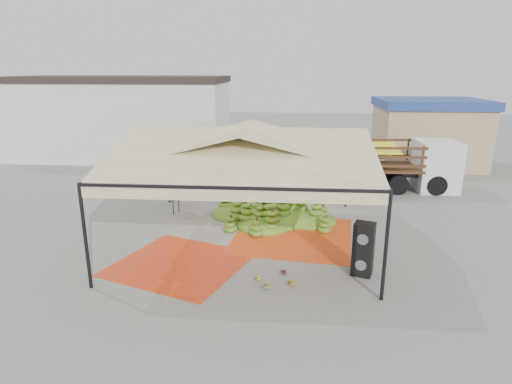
# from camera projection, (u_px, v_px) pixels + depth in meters

# --- Properties ---
(ground) EXTENTS (90.00, 90.00, 0.00)m
(ground) POSITION_uv_depth(u_px,v_px,m) (247.00, 238.00, 15.52)
(ground) COLOR slate
(ground) RESTS_ON ground
(canopy_tent) EXTENTS (8.10, 8.10, 4.00)m
(canopy_tent) POSITION_uv_depth(u_px,v_px,m) (247.00, 148.00, 14.60)
(canopy_tent) COLOR black
(canopy_tent) RESTS_ON ground
(building_white) EXTENTS (14.30, 6.30, 5.40)m
(building_white) POSITION_uv_depth(u_px,v_px,m) (121.00, 117.00, 28.94)
(building_white) COLOR silver
(building_white) RESTS_ON ground
(building_tan) EXTENTS (6.30, 5.30, 4.10)m
(building_tan) POSITION_uv_depth(u_px,v_px,m) (428.00, 132.00, 26.59)
(building_tan) COLOR tan
(building_tan) RESTS_ON ground
(tarp_left) EXTENTS (4.79, 4.69, 0.01)m
(tarp_left) POSITION_uv_depth(u_px,v_px,m) (180.00, 264.00, 13.45)
(tarp_left) COLOR red
(tarp_left) RESTS_ON ground
(tarp_right) EXTENTS (4.69, 4.87, 0.01)m
(tarp_right) POSITION_uv_depth(u_px,v_px,m) (293.00, 235.00, 15.73)
(tarp_right) COLOR red
(tarp_right) RESTS_ON ground
(banana_heap) EXTENTS (6.55, 5.97, 1.15)m
(banana_heap) POSITION_uv_depth(u_px,v_px,m) (275.00, 205.00, 17.31)
(banana_heap) COLOR #316E17
(banana_heap) RESTS_ON ground
(hand_yellow_a) EXTENTS (0.53, 0.46, 0.21)m
(hand_yellow_a) POSITION_uv_depth(u_px,v_px,m) (289.00, 282.00, 12.09)
(hand_yellow_a) COLOR #AC8B22
(hand_yellow_a) RESTS_ON ground
(hand_yellow_b) EXTENTS (0.42, 0.36, 0.17)m
(hand_yellow_b) POSITION_uv_depth(u_px,v_px,m) (256.00, 278.00, 12.38)
(hand_yellow_b) COLOR gold
(hand_yellow_b) RESTS_ON ground
(hand_red_a) EXTENTS (0.42, 0.35, 0.18)m
(hand_red_a) POSITION_uv_depth(u_px,v_px,m) (281.00, 271.00, 12.76)
(hand_red_a) COLOR #5B2114
(hand_red_a) RESTS_ON ground
(hand_red_b) EXTENTS (0.47, 0.43, 0.17)m
(hand_red_b) POSITION_uv_depth(u_px,v_px,m) (361.00, 270.00, 12.86)
(hand_red_b) COLOR #571F13
(hand_red_b) RESTS_ON ground
(hand_green) EXTENTS (0.47, 0.39, 0.20)m
(hand_green) POSITION_uv_depth(u_px,v_px,m) (264.00, 285.00, 11.92)
(hand_green) COLOR #4A7919
(hand_green) RESTS_ON ground
(hanging_bunches) EXTENTS (1.74, 0.24, 0.20)m
(hanging_bunches) POSITION_uv_depth(u_px,v_px,m) (267.00, 170.00, 14.39)
(hanging_bunches) COLOR #4D7117
(hanging_bunches) RESTS_ON ground
(speaker_stack) EXTENTS (0.72, 0.67, 1.62)m
(speaker_stack) POSITION_uv_depth(u_px,v_px,m) (363.00, 249.00, 12.56)
(speaker_stack) COLOR black
(speaker_stack) RESTS_ON ground
(banana_leaves) EXTENTS (0.96, 1.36, 3.70)m
(banana_leaves) POSITION_uv_depth(u_px,v_px,m) (181.00, 214.00, 18.01)
(banana_leaves) COLOR #1F6A1C
(banana_leaves) RESTS_ON ground
(vendor) EXTENTS (0.72, 0.56, 1.75)m
(vendor) POSITION_uv_depth(u_px,v_px,m) (239.00, 192.00, 18.13)
(vendor) COLOR gray
(vendor) RESTS_ON ground
(truck_left) EXTENTS (7.35, 4.47, 2.39)m
(truck_left) POSITION_uv_depth(u_px,v_px,m) (248.00, 147.00, 24.94)
(truck_left) COLOR #462817
(truck_left) RESTS_ON ground
(truck_right) EXTENTS (7.21, 2.65, 2.45)m
(truck_right) POSITION_uv_depth(u_px,v_px,m) (389.00, 159.00, 21.46)
(truck_right) COLOR #492A18
(truck_right) RESTS_ON ground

